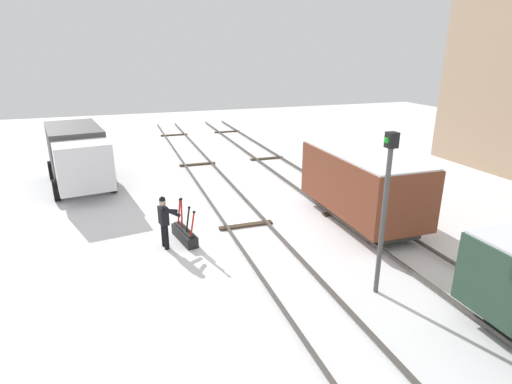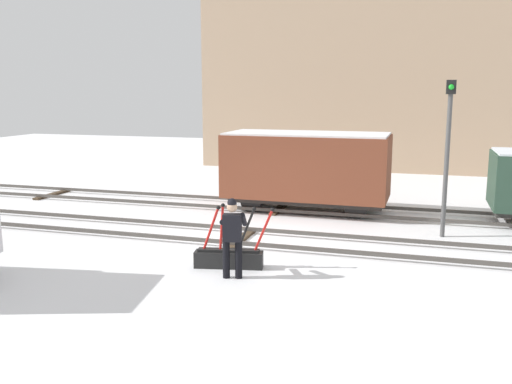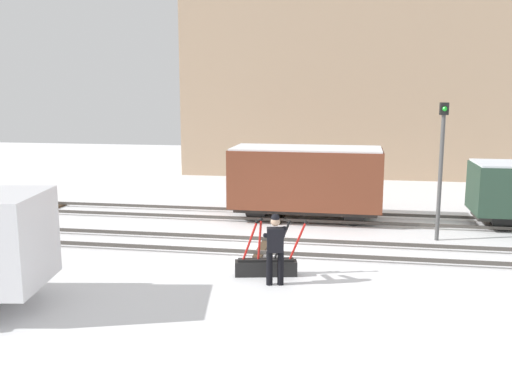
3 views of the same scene
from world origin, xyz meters
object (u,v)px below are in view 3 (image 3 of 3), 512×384
object	(u,v)px
rail_worker	(275,245)
freight_car_near_switch	(306,179)
switch_lever_frame	(266,265)
signal_post	(441,158)

from	to	relation	value
rail_worker	freight_car_near_switch	size ratio (longest dim) A/B	0.33
switch_lever_frame	rail_worker	xyz separation A→B (m)	(0.30, -0.63, 0.71)
rail_worker	signal_post	bearing A→B (deg)	36.61
switch_lever_frame	freight_car_near_switch	xyz separation A→B (m)	(0.44, 6.27, 1.21)
freight_car_near_switch	signal_post	bearing A→B (deg)	-26.40
switch_lever_frame	rail_worker	distance (m)	0.99
switch_lever_frame	signal_post	distance (m)	6.60
switch_lever_frame	rail_worker	size ratio (longest dim) A/B	1.04
rail_worker	signal_post	world-z (taller)	signal_post
signal_post	rail_worker	bearing A→B (deg)	-132.10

